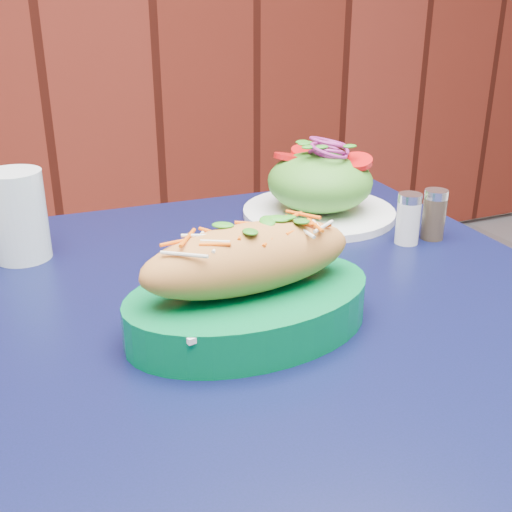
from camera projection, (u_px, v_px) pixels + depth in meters
name	position (u px, v px, depth m)	size (l,w,h in m)	color
cafe_table	(252.00, 366.00, 0.78)	(0.84, 0.84, 0.75)	black
banh_mi_basket	(249.00, 287.00, 0.67)	(0.28, 0.20, 0.13)	#016B35
salad_plate	(320.00, 187.00, 1.01)	(0.24, 0.24, 0.12)	white
water_glass	(18.00, 216.00, 0.85)	(0.07, 0.07, 0.12)	silver
salt_shaker	(408.00, 219.00, 0.91)	(0.03, 0.03, 0.07)	white
pepper_shaker	(434.00, 214.00, 0.92)	(0.03, 0.03, 0.07)	#3F3326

